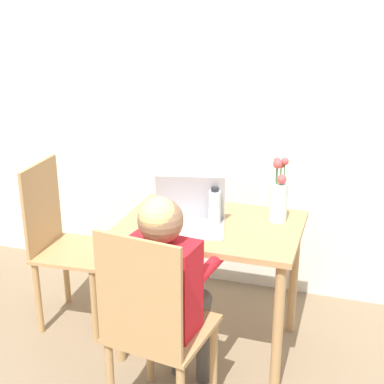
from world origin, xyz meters
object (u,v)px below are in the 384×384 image
at_px(flower_vase, 279,196).
at_px(water_bottle, 215,208).
at_px(person_seated, 167,278).
at_px(chair_occupied, 154,330).
at_px(chair_spare, 64,244).
at_px(laptop, 190,216).

xyz_separation_m(flower_vase, water_bottle, (-0.29, -0.16, -0.04)).
bearing_deg(person_seated, chair_occupied, 90.00).
height_order(person_seated, flower_vase, same).
bearing_deg(flower_vase, chair_spare, -173.02).
height_order(laptop, flower_vase, flower_vase).
xyz_separation_m(chair_spare, person_seated, (0.82, -0.51, 0.18)).
height_order(chair_occupied, flower_vase, flower_vase).
height_order(laptop, water_bottle, laptop).
xyz_separation_m(person_seated, water_bottle, (0.07, 0.49, 0.15)).
height_order(chair_spare, flower_vase, flower_vase).
distance_m(flower_vase, water_bottle, 0.34).
relative_size(person_seated, laptop, 2.67).
height_order(chair_occupied, person_seated, person_seated).
xyz_separation_m(laptop, flower_vase, (0.41, 0.21, 0.08)).
bearing_deg(chair_occupied, chair_spare, -30.58).
xyz_separation_m(chair_occupied, water_bottle, (0.09, 0.62, 0.33)).
bearing_deg(chair_occupied, laptop, -79.38).
bearing_deg(water_bottle, flower_vase, 28.92).
height_order(flower_vase, water_bottle, flower_vase).
distance_m(chair_occupied, flower_vase, 0.94).
relative_size(chair_occupied, person_seated, 0.90).
relative_size(person_seated, water_bottle, 5.19).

